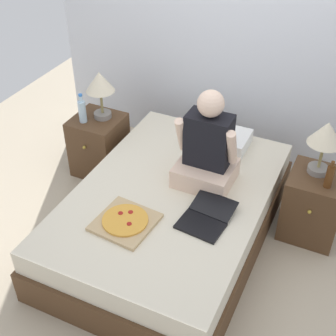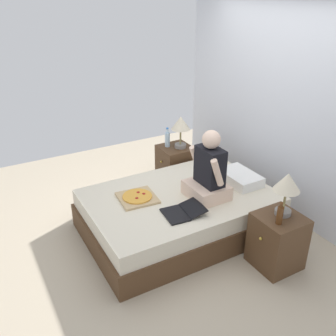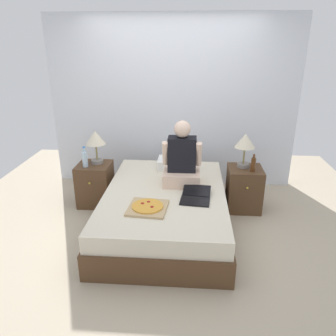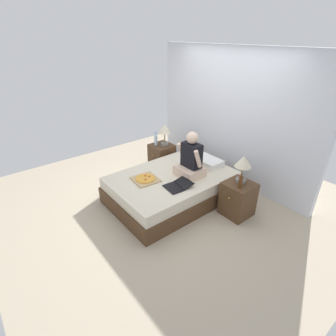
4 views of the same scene
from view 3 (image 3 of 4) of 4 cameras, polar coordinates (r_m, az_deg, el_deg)
The scene contains 13 objects.
ground_plane at distance 4.09m, azimuth -0.49°, elevation -10.06°, with size 5.66×5.66×0.00m, color tan.
wall_back at distance 4.99m, azimuth 0.83°, elevation 11.17°, with size 3.66×0.12×2.50m, color silver.
bed at distance 3.97m, azimuth -0.50°, elevation -7.15°, with size 1.44×2.13×0.48m.
nightstand_left at distance 4.61m, azimuth -12.55°, elevation -2.73°, with size 0.44×0.47×0.58m.
lamp_on_left_nightstand at distance 4.44m, azimuth -12.50°, elevation 4.79°, with size 0.26×0.26×0.45m.
water_bottle at distance 4.41m, azimuth -14.27°, elevation 1.59°, with size 0.07×0.07×0.28m.
nightstand_right at distance 4.48m, azimuth 13.08°, elevation -3.50°, with size 0.44×0.47×0.58m.
lamp_on_right_nightstand at distance 4.31m, azimuth 13.27°, elevation 4.23°, with size 0.26×0.26×0.45m.
beer_bottle at distance 4.26m, azimuth 14.62°, elevation 0.62°, with size 0.06×0.06×0.23m.
pillow at distance 4.55m, azimuth 1.53°, elevation 0.87°, with size 0.52×0.34×0.12m, color white.
person_seated at distance 3.97m, azimuth 2.43°, elevation 1.25°, with size 0.47×0.40×0.78m.
laptop at distance 3.67m, azimuth 4.81°, elevation -5.14°, with size 0.36×0.44×0.07m.
pizza_box at distance 3.46m, azimuth -3.57°, elevation -6.84°, with size 0.43×0.43×0.04m.
Camera 3 is at (0.29, -3.48, 2.13)m, focal length 35.00 mm.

